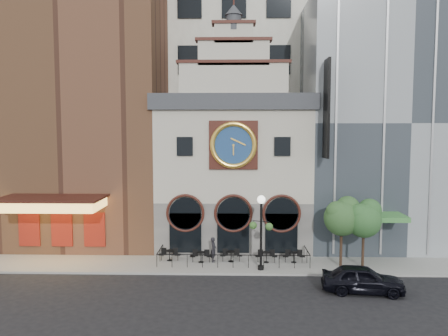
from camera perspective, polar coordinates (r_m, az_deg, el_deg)
name	(u,v)px	position (r m, az deg, el deg)	size (l,w,h in m)	color
ground	(233,276)	(29.86, 1.18, -13.87)	(120.00, 120.00, 0.00)	black
sidewalk	(233,263)	(32.21, 1.20, -12.31)	(44.00, 5.00, 0.15)	gray
clock_building	(234,166)	(36.21, 1.26, 0.27)	(12.60, 8.78, 18.65)	#605E5B
theater_building	(85,96)	(40.53, -17.66, 8.91)	(14.00, 15.60, 25.00)	brown
retail_building	(384,124)	(40.37, 20.14, 5.36)	(14.00, 14.40, 20.00)	gray
office_tower	(234,34)	(49.38, 1.34, 17.04)	(20.00, 16.00, 40.00)	silver
cafe_railing	(233,256)	(32.06, 1.21, -11.42)	(10.60, 2.60, 0.90)	black
bistro_0	(170,254)	(32.64, -7.12, -11.13)	(1.58, 0.68, 0.90)	black
bistro_1	(201,256)	(32.03, -3.02, -11.41)	(1.58, 0.68, 0.90)	black
bistro_2	(231,255)	(32.16, 0.93, -11.34)	(1.58, 0.68, 0.90)	black
bistro_3	(266,256)	(32.11, 5.54, -11.39)	(1.58, 0.68, 0.90)	black
bistro_4	(294,256)	(32.35, 9.10, -11.30)	(1.58, 0.68, 0.90)	black
car_right	(363,279)	(27.95, 17.68, -13.66)	(1.93, 4.80, 1.64)	black
pedestrian	(214,250)	(32.04, -1.38, -10.60)	(0.65, 0.43, 1.80)	black
lamppost	(261,224)	(29.84, 4.87, -7.30)	(1.58, 0.87, 5.11)	black
tree_left	(342,215)	(31.52, 15.19, -5.98)	(2.55, 2.46, 4.91)	#382619
tree_right	(364,218)	(31.67, 17.85, -6.18)	(2.48, 2.39, 4.77)	#382619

